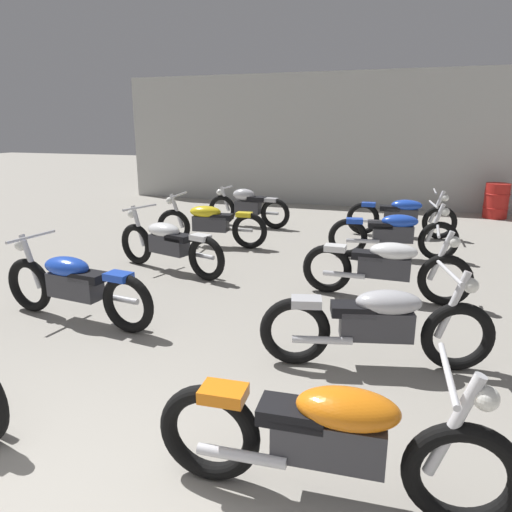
{
  "coord_description": "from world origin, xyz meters",
  "views": [
    {
      "loc": [
        1.94,
        -1.43,
        2.23
      ],
      "look_at": [
        0.0,
        4.31,
        0.55
      ],
      "focal_mm": 33.42,
      "sensor_mm": 36.0,
      "label": 1
    }
  ],
  "objects_px": {
    "motorcycle_right_row_4": "(401,215)",
    "motorcycle_left_row_3": "(210,223)",
    "motorcycle_right_row_1": "(378,322)",
    "oil_drum": "(496,201)",
    "motorcycle_left_row_4": "(248,206)",
    "motorcycle_right_row_2": "(385,266)",
    "motorcycle_left_row_1": "(74,284)",
    "motorcycle_right_row_0": "(331,437)",
    "motorcycle_right_row_3": "(394,233)",
    "motorcycle_left_row_2": "(168,243)"
  },
  "relations": [
    {
      "from": "motorcycle_left_row_1",
      "to": "motorcycle_right_row_0",
      "type": "xyz_separation_m",
      "value": [
        3.29,
        -1.82,
        0.0
      ]
    },
    {
      "from": "motorcycle_right_row_1",
      "to": "motorcycle_right_row_4",
      "type": "bearing_deg",
      "value": 90.16
    },
    {
      "from": "motorcycle_left_row_2",
      "to": "motorcycle_left_row_4",
      "type": "xyz_separation_m",
      "value": [
        0.01,
        3.62,
        0.01
      ]
    },
    {
      "from": "motorcycle_right_row_0",
      "to": "motorcycle_right_row_4",
      "type": "xyz_separation_m",
      "value": [
        0.1,
        7.56,
        0.0
      ]
    },
    {
      "from": "motorcycle_right_row_3",
      "to": "oil_drum",
      "type": "relative_size",
      "value": 2.54
    },
    {
      "from": "motorcycle_right_row_3",
      "to": "motorcycle_right_row_2",
      "type": "bearing_deg",
      "value": -89.76
    },
    {
      "from": "motorcycle_left_row_3",
      "to": "motorcycle_right_row_1",
      "type": "bearing_deg",
      "value": -48.16
    },
    {
      "from": "motorcycle_left_row_2",
      "to": "oil_drum",
      "type": "distance_m",
      "value": 8.48
    },
    {
      "from": "motorcycle_left_row_2",
      "to": "motorcycle_left_row_3",
      "type": "bearing_deg",
      "value": 91.73
    },
    {
      "from": "motorcycle_left_row_4",
      "to": "motorcycle_left_row_2",
      "type": "bearing_deg",
      "value": -90.1
    },
    {
      "from": "motorcycle_right_row_1",
      "to": "motorcycle_right_row_3",
      "type": "height_order",
      "value": "same"
    },
    {
      "from": "motorcycle_right_row_3",
      "to": "motorcycle_left_row_4",
      "type": "bearing_deg",
      "value": 152.17
    },
    {
      "from": "motorcycle_left_row_3",
      "to": "motorcycle_right_row_2",
      "type": "relative_size",
      "value": 1.0
    },
    {
      "from": "motorcycle_right_row_1",
      "to": "motorcycle_right_row_4",
      "type": "xyz_separation_m",
      "value": [
        -0.02,
        5.75,
        0.0
      ]
    },
    {
      "from": "motorcycle_right_row_0",
      "to": "motorcycle_left_row_4",
      "type": "bearing_deg",
      "value": 113.13
    },
    {
      "from": "motorcycle_left_row_2",
      "to": "motorcycle_left_row_3",
      "type": "height_order",
      "value": "same"
    },
    {
      "from": "motorcycle_left_row_1",
      "to": "motorcycle_right_row_2",
      "type": "xyz_separation_m",
      "value": [
        3.34,
        1.91,
        0.0
      ]
    },
    {
      "from": "motorcycle_left_row_4",
      "to": "motorcycle_right_row_2",
      "type": "relative_size",
      "value": 0.91
    },
    {
      "from": "motorcycle_left_row_2",
      "to": "motorcycle_right_row_4",
      "type": "distance_m",
      "value": 4.94
    },
    {
      "from": "motorcycle_left_row_4",
      "to": "oil_drum",
      "type": "bearing_deg",
      "value": 28.15
    },
    {
      "from": "motorcycle_left_row_3",
      "to": "motorcycle_right_row_1",
      "type": "distance_m",
      "value": 5.07
    },
    {
      "from": "motorcycle_right_row_0",
      "to": "motorcycle_right_row_3",
      "type": "relative_size",
      "value": 1.01
    },
    {
      "from": "motorcycle_left_row_1",
      "to": "motorcycle_right_row_3",
      "type": "distance_m",
      "value": 5.19
    },
    {
      "from": "motorcycle_left_row_3",
      "to": "motorcycle_right_row_0",
      "type": "bearing_deg",
      "value": -59.67
    },
    {
      "from": "oil_drum",
      "to": "motorcycle_right_row_2",
      "type": "bearing_deg",
      "value": -107.92
    },
    {
      "from": "motorcycle_left_row_2",
      "to": "motorcycle_right_row_3",
      "type": "xyz_separation_m",
      "value": [
        3.26,
        1.9,
        0.0
      ]
    },
    {
      "from": "motorcycle_left_row_3",
      "to": "motorcycle_right_row_2",
      "type": "bearing_deg",
      "value": -29.25
    },
    {
      "from": "motorcycle_right_row_0",
      "to": "motorcycle_right_row_2",
      "type": "distance_m",
      "value": 3.73
    },
    {
      "from": "motorcycle_right_row_1",
      "to": "motorcycle_left_row_2",
      "type": "bearing_deg",
      "value": 147.88
    },
    {
      "from": "motorcycle_left_row_1",
      "to": "motorcycle_right_row_3",
      "type": "xyz_separation_m",
      "value": [
        3.33,
        3.98,
        0.0
      ]
    },
    {
      "from": "oil_drum",
      "to": "motorcycle_right_row_3",
      "type": "bearing_deg",
      "value": -115.18
    },
    {
      "from": "motorcycle_right_row_4",
      "to": "motorcycle_left_row_1",
      "type": "bearing_deg",
      "value": -120.56
    },
    {
      "from": "motorcycle_right_row_0",
      "to": "oil_drum",
      "type": "distance_m",
      "value": 10.65
    },
    {
      "from": "oil_drum",
      "to": "motorcycle_left_row_1",
      "type": "bearing_deg",
      "value": -122.62
    },
    {
      "from": "motorcycle_right_row_3",
      "to": "motorcycle_right_row_0",
      "type": "bearing_deg",
      "value": -90.42
    },
    {
      "from": "motorcycle_right_row_4",
      "to": "oil_drum",
      "type": "height_order",
      "value": "motorcycle_right_row_4"
    },
    {
      "from": "motorcycle_right_row_3",
      "to": "oil_drum",
      "type": "bearing_deg",
      "value": 64.82
    },
    {
      "from": "motorcycle_right_row_1",
      "to": "motorcycle_right_row_0",
      "type": "bearing_deg",
      "value": -93.61
    },
    {
      "from": "motorcycle_right_row_3",
      "to": "motorcycle_right_row_4",
      "type": "relative_size",
      "value": 0.99
    },
    {
      "from": "motorcycle_left_row_3",
      "to": "motorcycle_right_row_2",
      "type": "height_order",
      "value": "same"
    },
    {
      "from": "oil_drum",
      "to": "motorcycle_left_row_2",
      "type": "bearing_deg",
      "value": -129.8
    },
    {
      "from": "motorcycle_right_row_0",
      "to": "motorcycle_right_row_3",
      "type": "height_order",
      "value": "same"
    },
    {
      "from": "motorcycle_left_row_1",
      "to": "motorcycle_left_row_4",
      "type": "relative_size",
      "value": 1.1
    },
    {
      "from": "motorcycle_right_row_4",
      "to": "motorcycle_left_row_3",
      "type": "bearing_deg",
      "value": -149.62
    },
    {
      "from": "motorcycle_left_row_2",
      "to": "motorcycle_left_row_1",
      "type": "bearing_deg",
      "value": -92.08
    },
    {
      "from": "motorcycle_right_row_1",
      "to": "motorcycle_right_row_3",
      "type": "distance_m",
      "value": 3.99
    },
    {
      "from": "motorcycle_left_row_4",
      "to": "motorcycle_right_row_0",
      "type": "distance_m",
      "value": 8.17
    },
    {
      "from": "motorcycle_right_row_2",
      "to": "motorcycle_right_row_4",
      "type": "height_order",
      "value": "same"
    },
    {
      "from": "motorcycle_right_row_1",
      "to": "oil_drum",
      "type": "distance_m",
      "value": 8.86
    },
    {
      "from": "motorcycle_left_row_3",
      "to": "motorcycle_right_row_1",
      "type": "relative_size",
      "value": 1.02
    }
  ]
}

